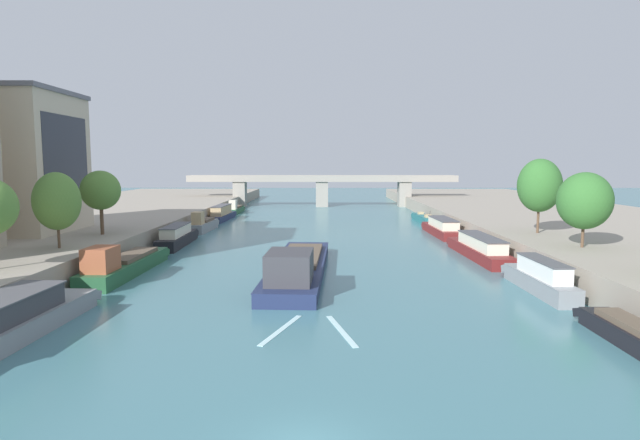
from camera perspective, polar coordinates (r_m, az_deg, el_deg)
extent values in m
cube|color=gray|center=(81.78, -27.09, -0.60)|extent=(36.00, 170.00, 2.44)
cube|color=gray|center=(81.15, 27.32, -0.66)|extent=(36.00, 170.00, 2.44)
cube|color=#1E284C|center=(47.24, -2.31, -5.30)|extent=(5.37, 23.79, 1.04)
cube|color=#1E284C|center=(59.15, -1.26, -2.86)|extent=(4.27, 1.39, 0.88)
cube|color=#1E284C|center=(47.13, -2.31, -4.65)|extent=(5.46, 23.79, 0.06)
cube|color=#38383D|center=(39.05, -3.37, -5.16)|extent=(3.52, 4.85, 2.30)
cube|color=black|center=(41.31, -3.02, -4.05)|extent=(2.67, 0.13, 0.64)
cube|color=brown|center=(49.41, -2.07, -3.90)|extent=(3.95, 12.42, 0.36)
cylinder|color=#232328|center=(40.03, -2.26, -5.75)|extent=(0.07, 0.07, 1.10)
cube|color=silver|center=(31.65, 2.35, -12.06)|extent=(1.78, 5.91, 0.03)
cube|color=silver|center=(31.88, -4.28, -11.94)|extent=(2.22, 5.81, 0.03)
cube|color=gray|center=(34.44, -31.59, -10.50)|extent=(3.92, 15.43, 1.16)
cube|color=gray|center=(41.02, -25.26, -7.42)|extent=(3.22, 1.36, 0.94)
cube|color=gray|center=(34.28, -31.65, -9.52)|extent=(3.99, 15.43, 0.06)
cube|color=#235633|center=(50.19, -20.54, -4.90)|extent=(3.07, 14.69, 1.24)
cube|color=#235633|center=(57.22, -17.65, -3.34)|extent=(2.67, 1.31, 0.99)
cube|color=#235633|center=(50.07, -20.57, -4.17)|extent=(3.13, 14.69, 0.06)
cube|color=#9E5133|center=(45.41, -22.99, -4.00)|extent=(2.15, 2.97, 1.97)
cube|color=black|center=(46.68, -22.25, -3.33)|extent=(1.67, 0.06, 0.55)
cube|color=brown|center=(51.37, -19.96, -3.65)|extent=(2.32, 7.65, 0.36)
cylinder|color=#232328|center=(45.84, -22.19, -4.43)|extent=(0.07, 0.07, 1.10)
cube|color=black|center=(65.71, -15.41, -2.17)|extent=(2.53, 12.11, 1.26)
cube|color=black|center=(71.82, -14.14, -1.33)|extent=(2.16, 1.31, 1.00)
cube|color=black|center=(65.62, -15.43, -1.59)|extent=(2.58, 12.11, 0.06)
cube|color=beige|center=(64.96, -15.58, -1.13)|extent=(2.02, 7.76, 1.16)
cube|color=#4C4C51|center=(64.89, -15.59, -0.59)|extent=(2.17, 7.99, 0.08)
cylinder|color=#232328|center=(61.99, -15.98, -1.52)|extent=(0.07, 0.07, 1.10)
cube|color=gray|center=(78.94, -12.64, -0.71)|extent=(2.28, 9.41, 1.30)
cube|color=gray|center=(83.74, -11.73, -0.21)|extent=(1.87, 1.34, 1.02)
cube|color=gray|center=(78.87, -12.65, -0.22)|extent=(2.32, 9.41, 0.06)
cube|color=tan|center=(75.73, -13.30, 0.20)|extent=(1.51, 1.92, 1.78)
cube|color=black|center=(76.61, -13.11, 0.47)|extent=(1.15, 0.08, 0.50)
cube|color=brown|center=(79.74, -12.47, 0.00)|extent=(1.69, 4.91, 0.36)
cylinder|color=#232328|center=(76.04, -13.01, -0.02)|extent=(0.07, 0.07, 1.10)
cube|color=#1E284C|center=(93.73, -10.70, 0.30)|extent=(2.66, 12.96, 0.97)
cube|color=#1E284C|center=(100.31, -9.82, 0.76)|extent=(2.15, 1.28, 0.85)
cube|color=#1E284C|center=(93.68, -10.71, 0.61)|extent=(2.71, 12.96, 0.06)
cube|color=tan|center=(92.98, -10.81, 1.08)|extent=(2.11, 8.31, 1.58)
cube|color=#4C4C51|center=(92.91, -10.82, 1.59)|extent=(2.25, 8.56, 0.08)
cylinder|color=#232328|center=(89.80, -11.07, 0.74)|extent=(0.07, 0.07, 1.10)
cube|color=#235633|center=(107.19, -9.21, 1.05)|extent=(1.85, 9.88, 0.94)
cube|color=#235633|center=(112.37, -8.74, 1.34)|extent=(1.68, 1.22, 0.83)
cube|color=#235633|center=(107.15, -9.22, 1.31)|extent=(1.88, 9.88, 0.06)
cube|color=beige|center=(103.79, -9.56, 1.67)|extent=(1.34, 1.99, 1.81)
cube|color=black|center=(104.74, -9.46, 1.86)|extent=(1.05, 0.04, 0.51)
cube|color=brown|center=(108.10, -9.13, 1.47)|extent=(1.42, 5.14, 0.36)
cylinder|color=#232328|center=(104.15, -9.37, 1.49)|extent=(0.07, 0.07, 1.10)
cube|color=black|center=(37.45, 27.64, -8.98)|extent=(1.76, 1.21, 0.85)
cube|color=brown|center=(33.61, 31.12, -9.75)|extent=(1.45, 5.23, 0.36)
cube|color=gray|center=(43.97, 23.03, -6.52)|extent=(2.05, 10.12, 1.26)
cube|color=gray|center=(48.81, 20.48, -5.03)|extent=(1.76, 1.30, 1.00)
cube|color=gray|center=(43.83, 23.06, -5.67)|extent=(2.09, 10.12, 0.06)
cube|color=white|center=(43.26, 23.37, -4.95)|extent=(1.64, 6.48, 1.26)
cube|color=#4C4C51|center=(43.14, 23.41, -4.07)|extent=(1.75, 6.68, 0.08)
cylinder|color=#232328|center=(41.15, 25.15, -5.69)|extent=(0.07, 0.07, 1.10)
cube|color=maroon|center=(57.64, 17.09, -3.44)|extent=(3.05, 15.00, 1.11)
cube|color=maroon|center=(64.98, 14.93, -2.21)|extent=(2.47, 1.31, 0.92)
cube|color=maroon|center=(57.54, 17.11, -2.87)|extent=(3.10, 15.00, 0.06)
cube|color=beige|center=(56.75, 17.37, -2.36)|extent=(2.41, 9.62, 1.21)
cube|color=#4C4C51|center=(56.66, 17.39, -1.71)|extent=(2.57, 9.91, 0.08)
cylinder|color=#232328|center=(53.41, 19.03, -2.99)|extent=(0.07, 0.07, 1.10)
cube|color=maroon|center=(74.53, 13.27, -1.21)|extent=(3.05, 13.33, 1.09)
cube|color=maroon|center=(81.27, 12.09, -0.50)|extent=(2.66, 1.29, 0.91)
cube|color=maroon|center=(74.46, 13.28, -0.77)|extent=(3.11, 13.34, 0.06)
cube|color=beige|center=(73.75, 13.41, -0.34)|extent=(2.45, 8.54, 1.20)
cube|color=#4C4C51|center=(73.68, 13.42, 0.15)|extent=(2.62, 8.80, 0.08)
cylinder|color=#232328|center=(70.67, 14.39, -0.69)|extent=(0.07, 0.07, 1.10)
cube|color=#23666B|center=(89.93, 11.34, 0.09)|extent=(2.26, 10.93, 1.13)
cube|color=#23666B|center=(95.54, 10.57, 0.53)|extent=(1.81, 1.30, 0.93)
cube|color=#23666B|center=(89.87, 11.35, 0.47)|extent=(2.29, 10.93, 0.06)
cube|color=tan|center=(92.17, 11.02, 0.76)|extent=(0.96, 0.93, 0.40)
cube|color=tan|center=(86.90, 11.80, 0.45)|extent=(1.06, 1.14, 0.48)
cylinder|color=#232328|center=(86.72, 12.02, 0.64)|extent=(0.07, 0.07, 1.10)
cylinder|color=brown|center=(51.72, -26.84, -1.24)|extent=(0.24, 0.24, 2.79)
ellipsoid|color=#568438|center=(51.47, -26.99, 1.86)|extent=(4.03, 4.03, 5.14)
cylinder|color=brown|center=(59.69, -22.90, 0.23)|extent=(0.37, 0.37, 3.59)
ellipsoid|color=#568438|center=(59.48, -23.02, 3.04)|extent=(4.09, 4.09, 4.15)
cylinder|color=brown|center=(52.20, 26.96, -1.18)|extent=(0.26, 0.26, 2.81)
ellipsoid|color=#336B2D|center=(51.95, 27.11, 1.90)|extent=(4.73, 4.73, 5.11)
cylinder|color=brown|center=(61.09, 22.89, 0.36)|extent=(0.26, 0.26, 3.59)
ellipsoid|color=#336B2D|center=(60.86, 23.02, 3.53)|extent=(4.63, 4.63, 5.76)
cube|color=beige|center=(67.31, -31.71, 5.30)|extent=(14.65, 12.03, 15.03)
cube|color=#232833|center=(63.71, -26.12, 6.27)|extent=(0.04, 9.62, 9.02)
cube|color=gray|center=(121.02, 0.22, 4.38)|extent=(62.48, 4.40, 0.60)
cube|color=gray|center=(119.00, 0.22, 4.71)|extent=(62.48, 0.30, 0.90)
cube|color=gray|center=(123.00, 0.23, 4.76)|extent=(62.48, 0.30, 0.90)
cube|color=gray|center=(122.79, -8.80, 2.84)|extent=(2.80, 3.60, 5.81)
cube|color=gray|center=(121.17, 0.22, 2.87)|extent=(2.80, 3.60, 5.81)
cube|color=gray|center=(122.58, 9.27, 2.83)|extent=(2.80, 3.60, 5.81)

